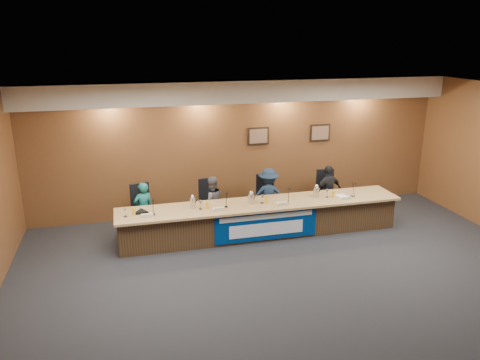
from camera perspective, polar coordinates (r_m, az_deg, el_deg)
The scene contains 40 objects.
floor at distance 8.27m, azimuth 7.49°, elevation -13.10°, with size 10.00×10.00×0.00m, color black.
ceiling at distance 7.22m, azimuth 8.48°, elevation 9.43°, with size 10.00×8.00×0.04m, color silver.
wall_back at distance 11.24m, azimuth 0.22°, elevation 4.06°, with size 10.00×0.04×3.20m, color brown.
soffit at distance 10.77m, azimuth 0.57°, elevation 10.78°, with size 10.00×0.50×0.50m, color beige.
dais_body at distance 10.15m, azimuth 2.53°, elevation -4.83°, with size 6.00×0.80×0.70m, color #412C18.
dais_top at distance 9.97m, azimuth 2.64°, elevation -2.94°, with size 6.10×0.95×0.05m, color #A8804D.
banner at distance 9.77m, azimuth 3.24°, elevation -5.55°, with size 2.20×0.02×0.65m, color navy.
banner_text_upper at distance 9.68m, azimuth 3.29°, elevation -4.49°, with size 2.00×0.01×0.10m, color silver.
banner_text_lower at distance 9.79m, azimuth 3.26°, elevation -6.01°, with size 1.60×0.01×0.28m, color silver.
wall_photo_left at distance 11.27m, azimuth 2.24°, elevation 5.38°, with size 0.52×0.04×0.42m, color black.
wall_photo_right at distance 11.82m, azimuth 9.72°, elevation 5.70°, with size 0.52×0.04×0.42m, color black.
panelist_a at distance 10.28m, azimuth -11.66°, elevation -3.46°, with size 0.43×0.28×1.18m, color #145C54.
panelist_b at distance 10.44m, azimuth -3.48°, elevation -2.75°, with size 0.58×0.45×1.20m, color #525055.
panelist_c at distance 10.74m, azimuth 3.50°, elevation -1.91°, with size 0.83×0.48×1.29m, color #142439.
panelist_d at distance 11.27m, azimuth 10.71°, elevation -1.35°, with size 0.73×0.31×1.25m, color black.
office_chair_a at distance 10.41m, azimuth -11.65°, elevation -3.84°, with size 0.48×0.48×0.08m, color black.
office_chair_b at distance 10.57m, azimuth -3.58°, elevation -3.18°, with size 0.48×0.48×0.08m, color black.
office_chair_c at distance 10.88m, azimuth 3.32°, elevation -2.57°, with size 0.48×0.48×0.08m, color black.
office_chair_d at distance 11.41m, azimuth 10.46°, elevation -1.89°, with size 0.48×0.48×0.08m, color black.
nameplate_a at distance 9.33m, azimuth -11.21°, elevation -4.24°, with size 0.24×0.06×0.09m, color white.
microphone_a at distance 9.46m, azimuth -10.51°, elevation -4.13°, with size 0.07×0.07×0.02m, color black.
juice_glass_a at distance 9.50m, azimuth -12.82°, elevation -3.75°, with size 0.06×0.06×0.15m, color gold.
water_glass_a at distance 9.45m, azimuth -13.83°, elevation -3.86°, with size 0.08×0.08×0.18m, color silver.
nameplate_b at distance 9.49m, azimuth -2.52°, elevation -3.54°, with size 0.24×0.06×0.09m, color white.
microphone_b at distance 9.71m, azimuth -1.72°, elevation -3.27°, with size 0.07×0.07×0.02m, color black.
juice_glass_b at distance 9.63m, azimuth -4.02°, elevation -3.07°, with size 0.06×0.06×0.15m, color gold.
water_glass_b at distance 9.60m, azimuth -4.85°, elevation -3.06°, with size 0.08×0.08×0.18m, color silver.
nameplate_c at distance 9.84m, azimuth 5.32°, elevation -2.85°, with size 0.24×0.06×0.09m, color white.
microphone_c at distance 10.03m, azimuth 5.81°, elevation -2.68°, with size 0.07×0.07×0.02m, color black.
juice_glass_c at distance 9.95m, azimuth 3.26°, elevation -2.38°, with size 0.06×0.06×0.15m, color gold.
water_glass_c at distance 9.92m, azimuth 2.72°, elevation -2.35°, with size 0.08×0.08×0.18m, color silver.
nameplate_d at distance 10.39m, azimuth 12.84°, elevation -2.12°, with size 0.24×0.06×0.09m, color white.
microphone_d at distance 10.63m, azimuth 13.50°, elevation -1.92°, with size 0.07×0.07×0.02m, color black.
juice_glass_d at distance 10.45m, azimuth 11.33°, elevation -1.72°, with size 0.06×0.06×0.15m, color gold.
water_glass_d at distance 10.44m, azimuth 10.59°, elevation -1.61°, with size 0.08×0.08×0.18m, color silver.
carafe_left at distance 9.66m, azimuth -5.79°, elevation -2.78°, with size 0.11×0.11×0.23m, color silver.
carafe_mid at distance 9.86m, azimuth 1.35°, elevation -2.31°, with size 0.12×0.12×0.23m, color silver.
carafe_right at distance 10.41m, azimuth 9.27°, elevation -1.46°, with size 0.13×0.13×0.22m, color silver.
speakerphone at distance 9.59m, azimuth -11.94°, elevation -3.83°, with size 0.32×0.32×0.05m, color black.
paper_stack at distance 10.60m, azimuth 12.38°, elevation -1.93°, with size 0.22×0.30×0.01m, color white.
Camera 1 is at (-2.80, -6.59, 4.15)m, focal length 35.00 mm.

